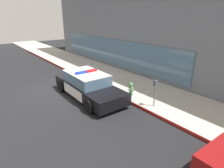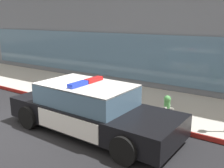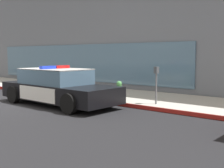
{
  "view_description": "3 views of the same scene",
  "coord_description": "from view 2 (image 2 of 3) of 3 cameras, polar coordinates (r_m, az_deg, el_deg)",
  "views": [
    {
      "loc": [
        10.85,
        -4.07,
        4.4
      ],
      "look_at": [
        3.54,
        1.59,
        1.02
      ],
      "focal_mm": 30.51,
      "sensor_mm": 36.0,
      "label": 1
    },
    {
      "loc": [
        6.54,
        -4.41,
        3.16
      ],
      "look_at": [
        2.61,
        1.36,
        1.39
      ],
      "focal_mm": 41.38,
      "sensor_mm": 36.0,
      "label": 2
    },
    {
      "loc": [
        10.88,
        -6.26,
        1.92
      ],
      "look_at": [
        4.01,
        1.96,
        0.84
      ],
      "focal_mm": 47.07,
      "sensor_mm": 36.0,
      "label": 3
    }
  ],
  "objects": [
    {
      "name": "ground",
      "position": [
        8.5,
        -20.32,
        -8.53
      ],
      "size": [
        48.0,
        48.0,
        0.0
      ],
      "primitive_type": "plane",
      "color": "black"
    },
    {
      "name": "police_cruiser",
      "position": [
        7.39,
        -4.77,
        -5.41
      ],
      "size": [
        5.13,
        2.17,
        1.49
      ],
      "rotation": [
        0.0,
        0.0,
        -0.02
      ],
      "color": "black",
      "rests_on": "ground"
    },
    {
      "name": "curb_red_paint",
      "position": [
        9.81,
        -9.83,
        -4.3
      ],
      "size": [
        28.8,
        0.04,
        0.14
      ],
      "primitive_type": "cube",
      "color": "maroon",
      "rests_on": "ground"
    },
    {
      "name": "sidewalk",
      "position": [
        11.11,
        -3.34,
        -1.89
      ],
      "size": [
        48.0,
        3.6,
        0.15
      ],
      "primitive_type": "cube",
      "color": "#B2ADA3",
      "rests_on": "ground"
    },
    {
      "name": "fire_hydrant",
      "position": [
        8.2,
        12.08,
        -5.01
      ],
      "size": [
        0.34,
        0.39,
        0.73
      ],
      "color": "#4C994C",
      "rests_on": "sidewalk"
    }
  ]
}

